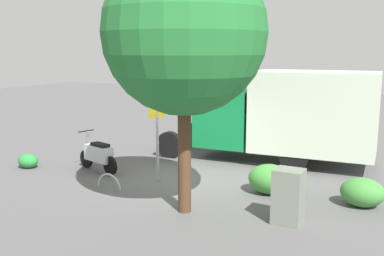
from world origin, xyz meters
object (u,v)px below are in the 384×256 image
Objects in this scene: street_tree at (184,33)px; utility_cabinet at (288,196)px; motorcycle at (98,155)px; stop_sign at (157,110)px; bike_rack_hoop at (109,189)px; box_truck_near at (285,113)px.

street_tree is 4.14m from utility_cabinet.
motorcycle is 2.65m from stop_sign.
bike_rack_hoop is (2.59, -0.62, -4.02)m from street_tree.
motorcycle reaches higher than bike_rack_hoop.
utility_cabinet is 1.40× the size of bike_rack_hoop.
box_truck_near reaches higher than utility_cabinet.
stop_sign is at bearing -165.80° from motorcycle.
bike_rack_hoop is (0.82, 1.18, -2.04)m from stop_sign.
box_truck_near is at bearing -125.62° from stop_sign.
street_tree is at bearing 134.42° from stop_sign.
utility_cabinet is at bearing 160.12° from stop_sign.
motorcycle is 0.30× the size of street_tree.
street_tree is at bearing 166.46° from bike_rack_hoop.
stop_sign is at bearing -19.88° from utility_cabinet.
box_truck_near is at bearing -99.26° from street_tree.
street_tree is 4.90× the size of utility_cabinet.
motorcycle is at bearing -26.08° from street_tree.
utility_cabinet is at bearing -176.91° from motorcycle.
box_truck_near is 5.48m from utility_cabinet.
box_truck_near reaches higher than motorcycle.
stop_sign is (-2.16, 0.12, 1.52)m from motorcycle.
motorcycle is 0.57× the size of stop_sign.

